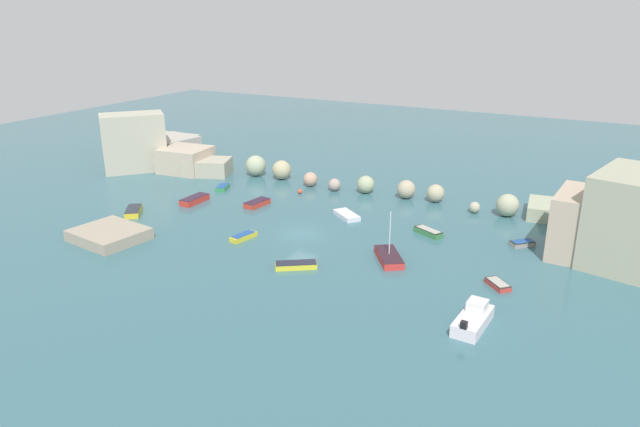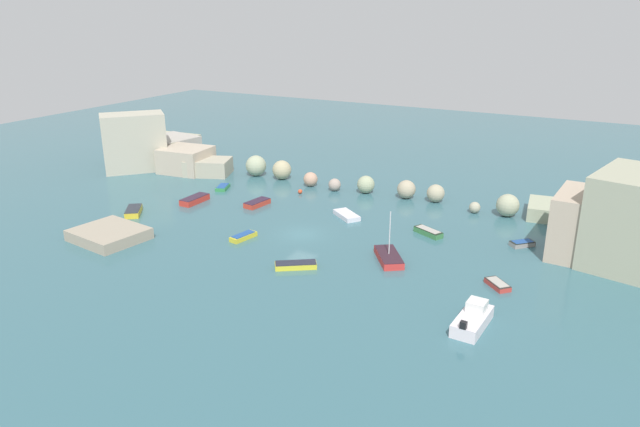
{
  "view_description": "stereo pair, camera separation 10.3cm",
  "coord_description": "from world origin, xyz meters",
  "px_view_note": "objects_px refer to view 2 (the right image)",
  "views": [
    {
      "loc": [
        27.25,
        -46.98,
        21.22
      ],
      "look_at": [
        0.0,
        3.84,
        1.0
      ],
      "focal_mm": 33.12,
      "sensor_mm": 36.0,
      "label": 1
    },
    {
      "loc": [
        27.34,
        -46.94,
        21.22
      ],
      "look_at": [
        0.0,
        3.84,
        1.0
      ],
      "focal_mm": 33.12,
      "sensor_mm": 36.0,
      "label": 2
    }
  ],
  "objects_px": {
    "moored_boat_2": "(134,211)",
    "moored_boat_9": "(522,243)",
    "moored_boat_4": "(195,200)",
    "moored_boat_10": "(473,319)",
    "stone_dock": "(109,234)",
    "moored_boat_6": "(347,215)",
    "moored_boat_5": "(296,265)",
    "moored_boat_3": "(428,232)",
    "moored_boat_1": "(243,236)",
    "moored_boat_7": "(257,203)",
    "moored_boat_0": "(389,257)",
    "moored_boat_11": "(498,284)",
    "channel_buoy": "(300,191)",
    "moored_boat_8": "(223,187)"
  },
  "relations": [
    {
      "from": "moored_boat_6",
      "to": "moored_boat_11",
      "type": "relative_size",
      "value": 1.56
    },
    {
      "from": "moored_boat_11",
      "to": "moored_boat_1",
      "type": "bearing_deg",
      "value": 46.94
    },
    {
      "from": "moored_boat_4",
      "to": "moored_boat_10",
      "type": "relative_size",
      "value": 0.83
    },
    {
      "from": "moored_boat_1",
      "to": "moored_boat_8",
      "type": "height_order",
      "value": "moored_boat_1"
    },
    {
      "from": "moored_boat_5",
      "to": "stone_dock",
      "type": "bearing_deg",
      "value": -25.93
    },
    {
      "from": "moored_boat_0",
      "to": "moored_boat_10",
      "type": "distance_m",
      "value": 12.32
    },
    {
      "from": "moored_boat_0",
      "to": "moored_boat_2",
      "type": "height_order",
      "value": "moored_boat_0"
    },
    {
      "from": "stone_dock",
      "to": "moored_boat_10",
      "type": "bearing_deg",
      "value": 0.43
    },
    {
      "from": "moored_boat_3",
      "to": "moored_boat_7",
      "type": "xyz_separation_m",
      "value": [
        -19.93,
        -0.5,
        0.0
      ]
    },
    {
      "from": "moored_boat_5",
      "to": "channel_buoy",
      "type": "bearing_deg",
      "value": -95.37
    },
    {
      "from": "channel_buoy",
      "to": "moored_boat_6",
      "type": "bearing_deg",
      "value": -30.04
    },
    {
      "from": "moored_boat_5",
      "to": "moored_boat_3",
      "type": "bearing_deg",
      "value": -154.62
    },
    {
      "from": "moored_boat_1",
      "to": "moored_boat_4",
      "type": "distance_m",
      "value": 13.25
    },
    {
      "from": "moored_boat_3",
      "to": "moored_boat_10",
      "type": "relative_size",
      "value": 0.72
    },
    {
      "from": "moored_boat_5",
      "to": "moored_boat_6",
      "type": "distance_m",
      "value": 13.86
    },
    {
      "from": "moored_boat_4",
      "to": "moored_boat_5",
      "type": "relative_size",
      "value": 1.04
    },
    {
      "from": "moored_boat_4",
      "to": "channel_buoy",
      "type": "bearing_deg",
      "value": -45.15
    },
    {
      "from": "channel_buoy",
      "to": "moored_boat_9",
      "type": "bearing_deg",
      "value": -9.33
    },
    {
      "from": "stone_dock",
      "to": "moored_boat_3",
      "type": "distance_m",
      "value": 31.04
    },
    {
      "from": "moored_boat_5",
      "to": "moored_boat_8",
      "type": "relative_size",
      "value": 1.3
    },
    {
      "from": "moored_boat_8",
      "to": "moored_boat_1",
      "type": "bearing_deg",
      "value": -157.06
    },
    {
      "from": "stone_dock",
      "to": "moored_boat_9",
      "type": "xyz_separation_m",
      "value": [
        35.41,
        17.23,
        -0.28
      ]
    },
    {
      "from": "moored_boat_0",
      "to": "moored_boat_11",
      "type": "distance_m",
      "value": 9.69
    },
    {
      "from": "moored_boat_8",
      "to": "moored_boat_11",
      "type": "xyz_separation_m",
      "value": [
        35.91,
        -11.32,
        0.02
      ]
    },
    {
      "from": "channel_buoy",
      "to": "moored_boat_0",
      "type": "xyz_separation_m",
      "value": [
        16.88,
        -13.48,
        0.07
      ]
    },
    {
      "from": "moored_boat_11",
      "to": "channel_buoy",
      "type": "bearing_deg",
      "value": 16.09
    },
    {
      "from": "moored_boat_4",
      "to": "stone_dock",
      "type": "bearing_deg",
      "value": -178.53
    },
    {
      "from": "channel_buoy",
      "to": "moored_boat_9",
      "type": "distance_m",
      "value": 27.02
    },
    {
      "from": "moored_boat_7",
      "to": "moored_boat_2",
      "type": "bearing_deg",
      "value": 138.1
    },
    {
      "from": "moored_boat_1",
      "to": "moored_boat_7",
      "type": "height_order",
      "value": "moored_boat_7"
    },
    {
      "from": "moored_boat_0",
      "to": "moored_boat_3",
      "type": "height_order",
      "value": "moored_boat_0"
    },
    {
      "from": "moored_boat_0",
      "to": "moored_boat_8",
      "type": "height_order",
      "value": "moored_boat_0"
    },
    {
      "from": "moored_boat_4",
      "to": "moored_boat_9",
      "type": "distance_m",
      "value": 35.87
    },
    {
      "from": "moored_boat_2",
      "to": "moored_boat_4",
      "type": "bearing_deg",
      "value": -64.12
    },
    {
      "from": "channel_buoy",
      "to": "moored_boat_4",
      "type": "distance_m",
      "value": 12.49
    },
    {
      "from": "moored_boat_3",
      "to": "moored_boat_7",
      "type": "distance_m",
      "value": 19.94
    },
    {
      "from": "moored_boat_6",
      "to": "moored_boat_11",
      "type": "bearing_deg",
      "value": -170.18
    },
    {
      "from": "moored_boat_8",
      "to": "channel_buoy",
      "type": "bearing_deg",
      "value": -93.66
    },
    {
      "from": "moored_boat_4",
      "to": "moored_boat_9",
      "type": "bearing_deg",
      "value": -82.47
    },
    {
      "from": "moored_boat_5",
      "to": "moored_boat_10",
      "type": "relative_size",
      "value": 0.8
    },
    {
      "from": "channel_buoy",
      "to": "moored_boat_1",
      "type": "bearing_deg",
      "value": -80.6
    },
    {
      "from": "moored_boat_2",
      "to": "moored_boat_9",
      "type": "relative_size",
      "value": 1.52
    },
    {
      "from": "moored_boat_9",
      "to": "moored_boat_10",
      "type": "distance_m",
      "value": 16.97
    },
    {
      "from": "moored_boat_4",
      "to": "moored_boat_8",
      "type": "height_order",
      "value": "moored_boat_4"
    },
    {
      "from": "moored_boat_11",
      "to": "moored_boat_8",
      "type": "bearing_deg",
      "value": 26.76
    },
    {
      "from": "moored_boat_3",
      "to": "moored_boat_5",
      "type": "relative_size",
      "value": 0.9
    },
    {
      "from": "moored_boat_2",
      "to": "moored_boat_5",
      "type": "bearing_deg",
      "value": -136.24
    },
    {
      "from": "moored_boat_9",
      "to": "moored_boat_11",
      "type": "xyz_separation_m",
      "value": [
        -0.12,
        -9.83,
        -0.02
      ]
    },
    {
      "from": "stone_dock",
      "to": "moored_boat_6",
      "type": "height_order",
      "value": "stone_dock"
    },
    {
      "from": "moored_boat_0",
      "to": "moored_boat_1",
      "type": "xyz_separation_m",
      "value": [
        -14.34,
        -1.85,
        -0.09
      ]
    }
  ]
}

